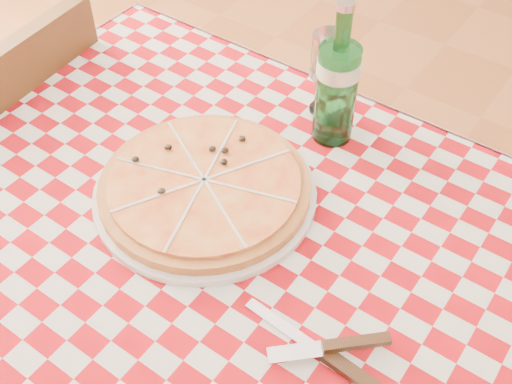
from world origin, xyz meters
TOP-DOWN VIEW (x-y plane):
  - dining_table at (0.00, 0.00)m, footprint 1.20×0.80m
  - tablecloth at (0.00, 0.00)m, footprint 1.30×0.90m
  - chair_far at (-0.71, 0.07)m, footprint 0.43×0.43m
  - pizza_plate at (-0.12, 0.05)m, footprint 0.48×0.48m
  - water_bottle at (-0.02, 0.31)m, footprint 0.10×0.10m
  - wine_glass at (-0.07, 0.37)m, footprint 0.08×0.08m
  - cutlery at (0.20, -0.10)m, footprint 0.31×0.29m

SIDE VIEW (x-z plane):
  - chair_far at x=-0.71m, z-range 0.06..0.93m
  - dining_table at x=0.00m, z-range 0.28..1.03m
  - tablecloth at x=0.00m, z-range 0.75..0.76m
  - cutlery at x=0.20m, z-range 0.76..0.78m
  - pizza_plate at x=-0.12m, z-range 0.76..0.81m
  - wine_glass at x=-0.07m, z-range 0.76..0.93m
  - water_bottle at x=-0.02m, z-range 0.76..1.04m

